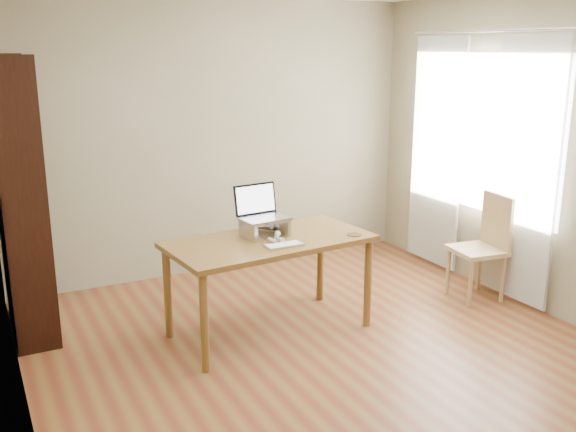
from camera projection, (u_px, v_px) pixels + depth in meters
The scene contains 10 objects.
room at pixel (344, 180), 4.20m from camera, with size 4.04×4.54×2.64m.
bookshelf at pixel (21, 199), 4.77m from camera, with size 0.30×0.90×2.10m.
curtains at pixel (477, 159), 5.75m from camera, with size 0.03×1.90×2.25m.
desk at pixel (269, 250), 4.84m from camera, with size 1.59×0.90×0.75m.
laptop_stand at pixel (265, 226), 4.86m from camera, with size 0.32×0.25×0.13m.
laptop at pixel (261, 210), 4.89m from camera, with size 0.37×0.32×0.25m.
keyboard at pixel (284, 245), 4.63m from camera, with size 0.28×0.12×0.02m.
coaster at pixel (354, 235), 4.91m from camera, with size 0.11×0.11×0.01m, color #503A1B.
cat at pixel (262, 227), 4.89m from camera, with size 0.24×0.48×0.15m.
chair at pixel (484, 243), 5.58m from camera, with size 0.45×0.45×0.92m.
Camera 1 is at (-2.18, -3.49, 2.14)m, focal length 40.00 mm.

